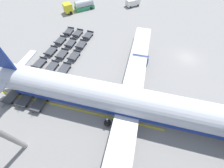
# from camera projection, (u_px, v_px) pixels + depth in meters

# --- Properties ---
(ground_plane) EXTENTS (500.00, 500.00, 0.00)m
(ground_plane) POSITION_uv_depth(u_px,v_px,m) (187.00, 58.00, 30.14)
(ground_plane) COLOR gray
(airplane) EXTENTS (43.19, 48.40, 11.54)m
(airplane) POSITION_uv_depth(u_px,v_px,m) (137.00, 103.00, 20.00)
(airplane) COLOR silver
(airplane) RESTS_ON ground_plane
(fuel_tanker_primary) EXTENTS (8.18, 8.84, 2.98)m
(fuel_tanker_primary) POSITION_uv_depth(u_px,v_px,m) (80.00, 6.00, 42.96)
(fuel_tanker_primary) COLOR yellow
(fuel_tanker_primary) RESTS_ON ground_plane
(service_van) EXTENTS (4.52, 4.86, 2.01)m
(service_van) POSITION_uv_depth(u_px,v_px,m) (133.00, 2.00, 44.92)
(service_van) COLOR white
(service_van) RESTS_ON ground_plane
(baggage_dolly_row_near_col_a) EXTENTS (3.69, 1.96, 0.92)m
(baggage_dolly_row_near_col_a) POSITION_uv_depth(u_px,v_px,m) (69.00, 31.00, 35.61)
(baggage_dolly_row_near_col_a) COLOR #424449
(baggage_dolly_row_near_col_a) RESTS_ON ground_plane
(baggage_dolly_row_near_col_b) EXTENTS (3.75, 2.13, 0.92)m
(baggage_dolly_row_near_col_b) POSITION_uv_depth(u_px,v_px,m) (60.00, 40.00, 33.25)
(baggage_dolly_row_near_col_b) COLOR #424449
(baggage_dolly_row_near_col_b) RESTS_ON ground_plane
(baggage_dolly_row_near_col_c) EXTENTS (3.74, 2.09, 0.92)m
(baggage_dolly_row_near_col_c) POSITION_uv_depth(u_px,v_px,m) (51.00, 51.00, 30.82)
(baggage_dolly_row_near_col_c) COLOR #424449
(baggage_dolly_row_near_col_c) RESTS_ON ground_plane
(baggage_dolly_row_near_col_d) EXTENTS (3.75, 2.15, 0.92)m
(baggage_dolly_row_near_col_d) POSITION_uv_depth(u_px,v_px,m) (40.00, 63.00, 28.46)
(baggage_dolly_row_near_col_d) COLOR #424449
(baggage_dolly_row_near_col_d) RESTS_ON ground_plane
(baggage_dolly_row_near_col_e) EXTENTS (3.72, 2.03, 0.92)m
(baggage_dolly_row_near_col_e) POSITION_uv_depth(u_px,v_px,m) (27.00, 78.00, 26.03)
(baggage_dolly_row_near_col_e) COLOR #424449
(baggage_dolly_row_near_col_e) RESTS_ON ground_plane
(baggage_dolly_row_near_col_f) EXTENTS (3.74, 2.09, 0.92)m
(baggage_dolly_row_near_col_f) POSITION_uv_depth(u_px,v_px,m) (12.00, 96.00, 23.52)
(baggage_dolly_row_near_col_f) COLOR #424449
(baggage_dolly_row_near_col_f) RESTS_ON ground_plane
(baggage_dolly_row_mid_a_col_a) EXTENTS (3.75, 2.17, 0.92)m
(baggage_dolly_row_mid_a_col_a) POSITION_uv_depth(u_px,v_px,m) (78.00, 33.00, 35.11)
(baggage_dolly_row_mid_a_col_a) COLOR #424449
(baggage_dolly_row_mid_a_col_a) RESTS_ON ground_plane
(baggage_dolly_row_mid_a_col_b) EXTENTS (3.73, 2.07, 0.92)m
(baggage_dolly_row_mid_a_col_b) POSITION_uv_depth(u_px,v_px,m) (71.00, 43.00, 32.62)
(baggage_dolly_row_mid_a_col_b) COLOR #424449
(baggage_dolly_row_mid_a_col_b) RESTS_ON ground_plane
(baggage_dolly_row_mid_a_col_c) EXTENTS (3.73, 2.06, 0.92)m
(baggage_dolly_row_mid_a_col_c) POSITION_uv_depth(u_px,v_px,m) (62.00, 54.00, 30.21)
(baggage_dolly_row_mid_a_col_c) COLOR #424449
(baggage_dolly_row_mid_a_col_c) RESTS_ON ground_plane
(baggage_dolly_row_mid_a_col_d) EXTENTS (3.74, 2.10, 0.92)m
(baggage_dolly_row_mid_a_col_d) POSITION_uv_depth(u_px,v_px,m) (52.00, 67.00, 27.86)
(baggage_dolly_row_mid_a_col_d) COLOR #424449
(baggage_dolly_row_mid_a_col_d) RESTS_ON ground_plane
(baggage_dolly_row_mid_a_col_e) EXTENTS (3.75, 2.13, 0.92)m
(baggage_dolly_row_mid_a_col_e) POSITION_uv_depth(u_px,v_px,m) (39.00, 82.00, 25.41)
(baggage_dolly_row_mid_a_col_e) COLOR #424449
(baggage_dolly_row_mid_a_col_e) RESTS_ON ground_plane
(baggage_dolly_row_mid_a_col_f) EXTENTS (3.72, 2.02, 0.92)m
(baggage_dolly_row_mid_a_col_f) POSITION_uv_depth(u_px,v_px,m) (25.00, 99.00, 23.16)
(baggage_dolly_row_mid_a_col_f) COLOR #424449
(baggage_dolly_row_mid_a_col_f) RESTS_ON ground_plane
(baggage_dolly_row_mid_b_col_a) EXTENTS (3.76, 2.20, 0.92)m
(baggage_dolly_row_mid_b_col_a) POSITION_uv_depth(u_px,v_px,m) (88.00, 35.00, 34.54)
(baggage_dolly_row_mid_b_col_a) COLOR #424449
(baggage_dolly_row_mid_b_col_a) RESTS_ON ground_plane
(baggage_dolly_row_mid_b_col_b) EXTENTS (3.73, 2.07, 0.92)m
(baggage_dolly_row_mid_b_col_b) POSITION_uv_depth(u_px,v_px,m) (81.00, 45.00, 32.27)
(baggage_dolly_row_mid_b_col_b) COLOR #424449
(baggage_dolly_row_mid_b_col_b) RESTS_ON ground_plane
(baggage_dolly_row_mid_b_col_c) EXTENTS (3.75, 2.17, 0.92)m
(baggage_dolly_row_mid_b_col_c) POSITION_uv_depth(u_px,v_px,m) (74.00, 56.00, 29.85)
(baggage_dolly_row_mid_b_col_c) COLOR #424449
(baggage_dolly_row_mid_b_col_c) RESTS_ON ground_plane
(baggage_dolly_row_mid_b_col_d) EXTENTS (3.73, 2.05, 0.92)m
(baggage_dolly_row_mid_b_col_d) POSITION_uv_depth(u_px,v_px,m) (64.00, 69.00, 27.46)
(baggage_dolly_row_mid_b_col_d) COLOR #424449
(baggage_dolly_row_mid_b_col_d) RESTS_ON ground_plane
(baggage_dolly_row_mid_b_col_e) EXTENTS (3.75, 2.14, 0.92)m
(baggage_dolly_row_mid_b_col_e) POSITION_uv_depth(u_px,v_px,m) (53.00, 85.00, 24.95)
(baggage_dolly_row_mid_b_col_e) COLOR #424449
(baggage_dolly_row_mid_b_col_e) RESTS_ON ground_plane
(baggage_dolly_row_mid_b_col_f) EXTENTS (3.72, 2.03, 0.92)m
(baggage_dolly_row_mid_b_col_f) POSITION_uv_depth(u_px,v_px,m) (39.00, 104.00, 22.64)
(baggage_dolly_row_mid_b_col_f) COLOR #424449
(baggage_dolly_row_mid_b_col_f) RESTS_ON ground_plane
(stand_guidance_stripe) EXTENTS (1.36, 29.96, 0.01)m
(stand_guidance_stripe) POSITION_uv_depth(u_px,v_px,m) (71.00, 108.00, 22.65)
(stand_guidance_stripe) COLOR yellow
(stand_guidance_stripe) RESTS_ON ground_plane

